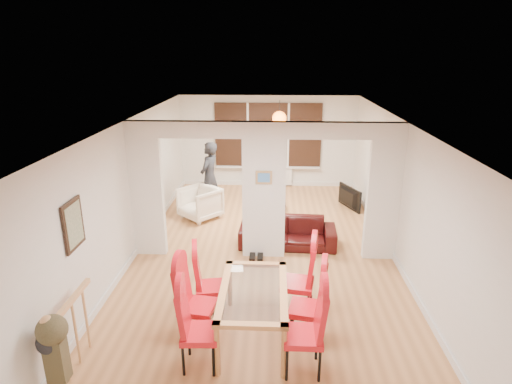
# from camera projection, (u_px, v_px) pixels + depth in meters

# --- Properties ---
(floor) EXTENTS (5.00, 9.00, 0.01)m
(floor) POSITION_uv_depth(u_px,v_px,m) (263.00, 255.00, 8.35)
(floor) COLOR tan
(floor) RESTS_ON ground
(room_walls) EXTENTS (5.00, 9.00, 2.60)m
(room_walls) POSITION_uv_depth(u_px,v_px,m) (264.00, 191.00, 7.93)
(room_walls) COLOR silver
(room_walls) RESTS_ON floor
(divider_wall) EXTENTS (5.00, 0.18, 2.60)m
(divider_wall) POSITION_uv_depth(u_px,v_px,m) (264.00, 191.00, 7.93)
(divider_wall) COLOR white
(divider_wall) RESTS_ON floor
(bay_window_blinds) EXTENTS (3.00, 0.08, 1.80)m
(bay_window_blinds) POSITION_uv_depth(u_px,v_px,m) (268.00, 135.00, 12.07)
(bay_window_blinds) COLOR black
(bay_window_blinds) RESTS_ON room_walls
(radiator) EXTENTS (1.40, 0.08, 0.50)m
(radiator) POSITION_uv_depth(u_px,v_px,m) (268.00, 176.00, 12.42)
(radiator) COLOR white
(radiator) RESTS_ON floor
(pendant_light) EXTENTS (0.36, 0.36, 0.36)m
(pendant_light) POSITION_uv_depth(u_px,v_px,m) (279.00, 118.00, 10.77)
(pendant_light) COLOR orange
(pendant_light) RESTS_ON room_walls
(stair_newel) EXTENTS (0.40, 1.20, 1.10)m
(stair_newel) POSITION_uv_depth(u_px,v_px,m) (73.00, 330.00, 5.23)
(stair_newel) COLOR tan
(stair_newel) RESTS_ON floor
(wall_poster) EXTENTS (0.04, 0.52, 0.67)m
(wall_poster) POSITION_uv_depth(u_px,v_px,m) (73.00, 225.00, 5.66)
(wall_poster) COLOR gray
(wall_poster) RESTS_ON room_walls
(pillar_photo) EXTENTS (0.30, 0.03, 0.25)m
(pillar_photo) POSITION_uv_depth(u_px,v_px,m) (264.00, 177.00, 7.74)
(pillar_photo) COLOR #4C8CD8
(pillar_photo) RESTS_ON divider_wall
(dining_table) EXTENTS (0.90, 1.61, 0.75)m
(dining_table) POSITION_uv_depth(u_px,v_px,m) (253.00, 313.00, 5.85)
(dining_table) COLOR #BC7C45
(dining_table) RESTS_ON floor
(dining_chair_la) EXTENTS (0.47, 0.47, 1.13)m
(dining_chair_la) POSITION_uv_depth(u_px,v_px,m) (200.00, 327.00, 5.25)
(dining_chair_la) COLOR red
(dining_chair_la) RESTS_ON floor
(dining_chair_lb) EXTENTS (0.52, 0.52, 1.14)m
(dining_chair_lb) POSITION_uv_depth(u_px,v_px,m) (198.00, 301.00, 5.78)
(dining_chair_lb) COLOR red
(dining_chair_lb) RESTS_ON floor
(dining_chair_lc) EXTENTS (0.49, 0.49, 1.06)m
(dining_chair_lc) POSITION_uv_depth(u_px,v_px,m) (210.00, 283.00, 6.32)
(dining_chair_lc) COLOR red
(dining_chair_lc) RESTS_ON floor
(dining_chair_ra) EXTENTS (0.47, 0.47, 1.17)m
(dining_chair_ra) POSITION_uv_depth(u_px,v_px,m) (303.00, 330.00, 5.17)
(dining_chair_ra) COLOR red
(dining_chair_ra) RESTS_ON floor
(dining_chair_rb) EXTENTS (0.52, 0.52, 1.12)m
(dining_chair_rb) POSITION_uv_depth(u_px,v_px,m) (306.00, 303.00, 5.75)
(dining_chair_rb) COLOR red
(dining_chair_rb) RESTS_ON floor
(dining_chair_rc) EXTENTS (0.54, 0.54, 1.18)m
(dining_chair_rc) POSITION_uv_depth(u_px,v_px,m) (297.00, 278.00, 6.32)
(dining_chair_rc) COLOR red
(dining_chair_rc) RESTS_ON floor
(sofa) EXTENTS (1.97, 0.84, 0.57)m
(sofa) POSITION_uv_depth(u_px,v_px,m) (288.00, 232.00, 8.66)
(sofa) COLOR black
(sofa) RESTS_ON floor
(armchair) EXTENTS (1.15, 1.15, 0.75)m
(armchair) POSITION_uv_depth(u_px,v_px,m) (200.00, 203.00, 10.04)
(armchair) COLOR white
(armchair) RESTS_ON floor
(person) EXTENTS (0.73, 0.59, 1.73)m
(person) POSITION_uv_depth(u_px,v_px,m) (210.00, 177.00, 10.35)
(person) COLOR black
(person) RESTS_ON floor
(television) EXTENTS (0.93, 0.49, 0.55)m
(television) POSITION_uv_depth(u_px,v_px,m) (346.00, 198.00, 10.69)
(television) COLOR black
(television) RESTS_ON floor
(coffee_table) EXTENTS (0.92, 0.50, 0.20)m
(coffee_table) POSITION_uv_depth(u_px,v_px,m) (268.00, 206.00, 10.64)
(coffee_table) COLOR #371E12
(coffee_table) RESTS_ON floor
(bottle) EXTENTS (0.07, 0.07, 0.26)m
(bottle) POSITION_uv_depth(u_px,v_px,m) (277.00, 196.00, 10.60)
(bottle) COLOR #143F19
(bottle) RESTS_ON coffee_table
(bowl) EXTENTS (0.19, 0.19, 0.05)m
(bowl) POSITION_uv_depth(u_px,v_px,m) (269.00, 202.00, 10.55)
(bowl) COLOR #371E12
(bowl) RESTS_ON coffee_table
(shoes) EXTENTS (0.26, 0.28, 0.11)m
(shoes) POSITION_uv_depth(u_px,v_px,m) (256.00, 258.00, 8.08)
(shoes) COLOR black
(shoes) RESTS_ON floor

